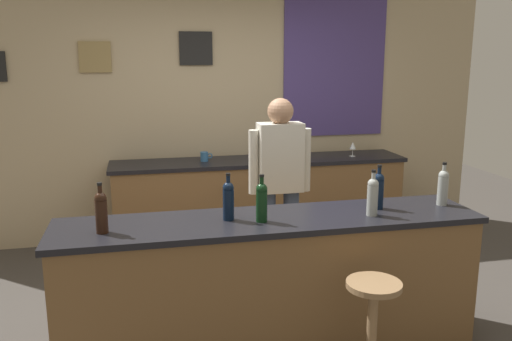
% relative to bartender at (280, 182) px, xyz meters
% --- Properties ---
extents(ground_plane, '(10.00, 10.00, 0.00)m').
position_rel_bartender_xyz_m(ground_plane, '(-0.30, -0.49, -0.94)').
color(ground_plane, '#423D38').
extents(back_wall, '(6.00, 0.09, 2.80)m').
position_rel_bartender_xyz_m(back_wall, '(-0.26, 1.53, 0.48)').
color(back_wall, tan).
rests_on(back_wall, ground_plane).
extents(bar_counter, '(2.77, 0.60, 0.92)m').
position_rel_bartender_xyz_m(bar_counter, '(-0.30, -0.89, -0.47)').
color(bar_counter, brown).
rests_on(bar_counter, ground_plane).
extents(side_counter, '(3.04, 0.56, 0.90)m').
position_rel_bartender_xyz_m(side_counter, '(0.10, 1.16, -0.48)').
color(side_counter, brown).
rests_on(side_counter, ground_plane).
extents(bartender, '(0.52, 0.21, 1.62)m').
position_rel_bartender_xyz_m(bartender, '(0.00, 0.00, 0.00)').
color(bartender, '#384766').
rests_on(bartender, ground_plane).
extents(bar_stool, '(0.32, 0.32, 0.68)m').
position_rel_bartender_xyz_m(bar_stool, '(0.17, -1.47, -0.48)').
color(bar_stool, olive).
rests_on(bar_stool, ground_plane).
extents(wine_bottle_a, '(0.07, 0.07, 0.31)m').
position_rel_bartender_xyz_m(wine_bottle_a, '(-1.35, -0.96, 0.12)').
color(wine_bottle_a, black).
rests_on(wine_bottle_a, bar_counter).
extents(wine_bottle_b, '(0.07, 0.07, 0.31)m').
position_rel_bartender_xyz_m(wine_bottle_b, '(-0.57, -0.87, 0.12)').
color(wine_bottle_b, black).
rests_on(wine_bottle_b, bar_counter).
extents(wine_bottle_c, '(0.07, 0.07, 0.31)m').
position_rel_bartender_xyz_m(wine_bottle_c, '(-0.38, -0.95, 0.12)').
color(wine_bottle_c, black).
rests_on(wine_bottle_c, bar_counter).
extents(wine_bottle_d, '(0.07, 0.07, 0.31)m').
position_rel_bartender_xyz_m(wine_bottle_d, '(0.36, -0.98, 0.12)').
color(wine_bottle_d, '#999E99').
rests_on(wine_bottle_d, bar_counter).
extents(wine_bottle_e, '(0.07, 0.07, 0.31)m').
position_rel_bartender_xyz_m(wine_bottle_e, '(0.47, -0.84, 0.12)').
color(wine_bottle_e, black).
rests_on(wine_bottle_e, bar_counter).
extents(wine_bottle_f, '(0.07, 0.07, 0.31)m').
position_rel_bartender_xyz_m(wine_bottle_f, '(0.95, -0.86, 0.12)').
color(wine_bottle_f, '#999E99').
rests_on(wine_bottle_f, bar_counter).
extents(wine_glass_a, '(0.07, 0.07, 0.16)m').
position_rel_bartender_xyz_m(wine_glass_a, '(0.52, 1.18, 0.07)').
color(wine_glass_a, silver).
rests_on(wine_glass_a, side_counter).
extents(wine_glass_b, '(0.07, 0.07, 0.16)m').
position_rel_bartender_xyz_m(wine_glass_b, '(1.10, 1.10, 0.07)').
color(wine_glass_b, silver).
rests_on(wine_glass_b, side_counter).
extents(coffee_mug, '(0.12, 0.08, 0.09)m').
position_rel_bartender_xyz_m(coffee_mug, '(-0.47, 1.18, 0.01)').
color(coffee_mug, '#336699').
rests_on(coffee_mug, side_counter).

